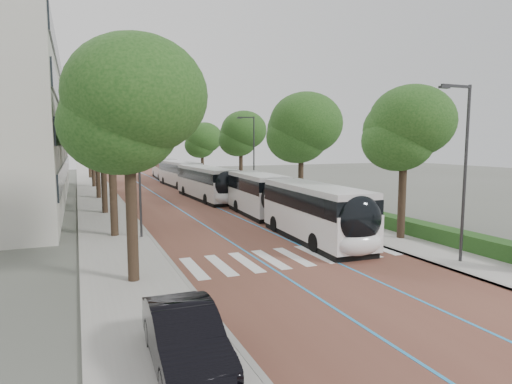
# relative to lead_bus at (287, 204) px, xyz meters

# --- Properties ---
(ground) EXTENTS (160.00, 160.00, 0.00)m
(ground) POSITION_rel_lead_bus_xyz_m (-3.10, -7.45, -1.63)
(ground) COLOR #51544C
(ground) RESTS_ON ground
(road) EXTENTS (11.00, 140.00, 0.02)m
(road) POSITION_rel_lead_bus_xyz_m (-3.10, 32.55, -1.62)
(road) COLOR brown
(road) RESTS_ON ground
(sidewalk_left) EXTENTS (4.00, 140.00, 0.12)m
(sidewalk_left) POSITION_rel_lead_bus_xyz_m (-10.60, 32.55, -1.57)
(sidewalk_left) COLOR #989590
(sidewalk_left) RESTS_ON ground
(sidewalk_right) EXTENTS (4.00, 140.00, 0.12)m
(sidewalk_right) POSITION_rel_lead_bus_xyz_m (4.40, 32.55, -1.57)
(sidewalk_right) COLOR #989590
(sidewalk_right) RESTS_ON ground
(kerb_left) EXTENTS (0.20, 140.00, 0.14)m
(kerb_left) POSITION_rel_lead_bus_xyz_m (-8.70, 32.55, -1.57)
(kerb_left) COLOR gray
(kerb_left) RESTS_ON ground
(kerb_right) EXTENTS (0.20, 140.00, 0.14)m
(kerb_right) POSITION_rel_lead_bus_xyz_m (2.50, 32.55, -1.57)
(kerb_right) COLOR gray
(kerb_right) RESTS_ON ground
(zebra_crossing) EXTENTS (10.55, 3.60, 0.01)m
(zebra_crossing) POSITION_rel_lead_bus_xyz_m (-2.90, -6.45, -1.60)
(zebra_crossing) COLOR silver
(zebra_crossing) RESTS_ON ground
(lane_line_left) EXTENTS (0.12, 126.00, 0.01)m
(lane_line_left) POSITION_rel_lead_bus_xyz_m (-4.70, 32.55, -1.60)
(lane_line_left) COLOR #2889CB
(lane_line_left) RESTS_ON road
(lane_line_right) EXTENTS (0.12, 126.00, 0.01)m
(lane_line_right) POSITION_rel_lead_bus_xyz_m (-1.50, 32.55, -1.60)
(lane_line_right) COLOR #2889CB
(lane_line_right) RESTS_ON road
(hedge) EXTENTS (1.20, 14.00, 0.80)m
(hedge) POSITION_rel_lead_bus_xyz_m (6.00, -7.45, -1.11)
(hedge) COLOR #1E4718
(hedge) RESTS_ON sidewalk_right
(streetlight_near) EXTENTS (1.82, 0.20, 8.00)m
(streetlight_near) POSITION_rel_lead_bus_xyz_m (3.52, -10.45, 3.19)
(streetlight_near) COLOR #2E2E30
(streetlight_near) RESTS_ON sidewalk_right
(streetlight_far) EXTENTS (1.82, 0.20, 8.00)m
(streetlight_far) POSITION_rel_lead_bus_xyz_m (3.52, 14.55, 3.19)
(streetlight_far) COLOR #2E2E30
(streetlight_far) RESTS_ON sidewalk_right
(lamp_post_left) EXTENTS (0.14, 0.14, 8.00)m
(lamp_post_left) POSITION_rel_lead_bus_xyz_m (-9.20, 0.55, 2.49)
(lamp_post_left) COLOR #2E2E30
(lamp_post_left) RESTS_ON sidewalk_left
(trees_left) EXTENTS (6.19, 60.72, 9.95)m
(trees_left) POSITION_rel_lead_bus_xyz_m (-10.60, 19.39, 5.19)
(trees_left) COLOR black
(trees_left) RESTS_ON ground
(trees_right) EXTENTS (6.00, 47.00, 9.09)m
(trees_right) POSITION_rel_lead_bus_xyz_m (4.60, 14.64, 4.59)
(trees_right) COLOR black
(trees_right) RESTS_ON ground
(lead_bus) EXTENTS (3.48, 18.50, 3.20)m
(lead_bus) POSITION_rel_lead_bus_xyz_m (0.00, 0.00, 0.00)
(lead_bus) COLOR black
(lead_bus) RESTS_ON ground
(bus_queued_0) EXTENTS (2.97, 12.48, 3.20)m
(bus_queued_0) POSITION_rel_lead_bus_xyz_m (-0.82, 15.64, -0.00)
(bus_queued_0) COLOR silver
(bus_queued_0) RESTS_ON ground
(bus_queued_1) EXTENTS (3.02, 12.49, 3.20)m
(bus_queued_1) POSITION_rel_lead_bus_xyz_m (-0.47, 28.78, -0.00)
(bus_queued_1) COLOR silver
(bus_queued_1) RESTS_ON ground
(bus_queued_2) EXTENTS (3.31, 12.53, 3.20)m
(bus_queued_2) POSITION_rel_lead_bus_xyz_m (0.05, 42.45, -0.00)
(bus_queued_2) COLOR silver
(bus_queued_2) RESTS_ON ground
(parked_car) EXTENTS (1.72, 4.58, 1.49)m
(parked_car) POSITION_rel_lead_bus_xyz_m (-10.26, -14.74, -0.76)
(parked_car) COLOR black
(parked_car) RESTS_ON sidewalk_left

